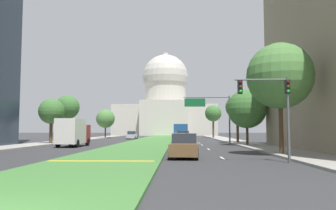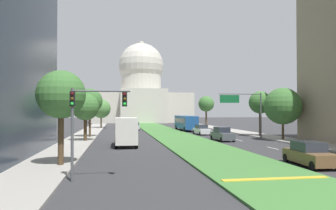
# 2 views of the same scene
# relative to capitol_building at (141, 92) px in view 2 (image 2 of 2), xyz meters

# --- Properties ---
(ground_plane) EXTENTS (260.00, 260.00, 0.00)m
(ground_plane) POSITION_rel_capitol_building_xyz_m (0.00, -54.48, -10.67)
(ground_plane) COLOR #333335
(grass_median) EXTENTS (6.90, 99.17, 0.14)m
(grass_median) POSITION_rel_capitol_building_xyz_m (0.00, -59.99, -10.60)
(grass_median) COLOR #427A38
(grass_median) RESTS_ON ground_plane
(median_curb_nose) EXTENTS (6.21, 0.50, 0.04)m
(median_curb_nose) POSITION_rel_capitol_building_xyz_m (0.00, -97.04, -10.51)
(median_curb_nose) COLOR gold
(median_curb_nose) RESTS_ON grass_median
(lane_dashes_right) EXTENTS (0.16, 44.47, 0.01)m
(lane_dashes_right) POSITION_rel_capitol_building_xyz_m (7.56, -73.32, -10.66)
(lane_dashes_right) COLOR silver
(lane_dashes_right) RESTS_ON ground_plane
(sidewalk_left) EXTENTS (4.00, 99.17, 0.15)m
(sidewalk_left) POSITION_rel_capitol_building_xyz_m (-13.66, -65.50, -10.59)
(sidewalk_left) COLOR #9E9991
(sidewalk_left) RESTS_ON ground_plane
(sidewalk_right) EXTENTS (4.00, 99.17, 0.15)m
(sidewalk_right) POSITION_rel_capitol_building_xyz_m (13.66, -65.50, -10.59)
(sidewalk_right) COLOR #9E9991
(sidewalk_right) RESTS_ON ground_plane
(capitol_building) EXTENTS (34.26, 25.54, 29.10)m
(capitol_building) POSITION_rel_capitol_building_xyz_m (0.00, 0.00, 0.00)
(capitol_building) COLOR beige
(capitol_building) RESTS_ON ground_plane
(traffic_light_near_left) EXTENTS (3.34, 0.35, 5.20)m
(traffic_light_near_left) POSITION_rel_capitol_building_xyz_m (-10.32, -95.28, -6.87)
(traffic_light_near_left) COLOR #515456
(traffic_light_near_left) RESTS_ON ground_plane
(overhead_guide_sign) EXTENTS (6.27, 0.20, 6.50)m
(overhead_guide_sign) POSITION_rel_capitol_building_xyz_m (8.99, -71.61, -5.99)
(overhead_guide_sign) COLOR #515456
(overhead_guide_sign) RESTS_ON ground_plane
(street_tree_left_near) EXTENTS (3.42, 3.42, 6.80)m
(street_tree_left_near) POSITION_rel_capitol_building_xyz_m (-12.60, -90.29, -5.63)
(street_tree_left_near) COLOR #4C3823
(street_tree_left_near) RESTS_ON ground_plane
(street_tree_left_mid) EXTENTS (3.44, 3.44, 6.17)m
(street_tree_left_mid) POSITION_rel_capitol_building_xyz_m (-12.67, -71.93, -6.26)
(street_tree_left_mid) COLOR #4C3823
(street_tree_left_mid) RESTS_ON ground_plane
(street_tree_right_mid) EXTENTS (4.89, 4.89, 7.02)m
(street_tree_right_mid) POSITION_rel_capitol_building_xyz_m (13.10, -74.46, -6.10)
(street_tree_right_mid) COLOR #4C3823
(street_tree_right_mid) RESTS_ON ground_plane
(street_tree_left_far) EXTENTS (3.68, 3.68, 7.24)m
(street_tree_left_far) POSITION_rel_capitol_building_xyz_m (-12.62, -65.64, -5.29)
(street_tree_left_far) COLOR #4C3823
(street_tree_left_far) RESTS_ON ground_plane
(street_tree_right_far) EXTENTS (3.46, 3.46, 6.97)m
(street_tree_right_far) POSITION_rel_capitol_building_xyz_m (13.10, -67.75, -5.47)
(street_tree_right_far) COLOR #4C3823
(street_tree_right_far) RESTS_ON ground_plane
(street_tree_left_distant) EXTENTS (4.26, 4.26, 6.57)m
(street_tree_left_distant) POSITION_rel_capitol_building_xyz_m (-12.19, -40.41, -6.23)
(street_tree_left_distant) COLOR #4C3823
(street_tree_left_distant) RESTS_ON ground_plane
(street_tree_right_distant) EXTENTS (3.75, 3.75, 7.51)m
(street_tree_right_distant) POSITION_rel_capitol_building_xyz_m (12.46, -40.34, -5.08)
(street_tree_right_distant) COLOR #4C3823
(street_tree_right_distant) RESTS_ON ground_plane
(sedan_lead_stopped) EXTENTS (2.22, 4.71, 1.72)m
(sedan_lead_stopped) POSITION_rel_capitol_building_xyz_m (4.93, -92.72, -9.86)
(sedan_lead_stopped) COLOR brown
(sedan_lead_stopped) RESTS_ON ground_plane
(sedan_midblock) EXTENTS (2.01, 4.59, 1.83)m
(sedan_midblock) POSITION_rel_capitol_building_xyz_m (5.00, -73.54, -9.82)
(sedan_midblock) COLOR #4C5156
(sedan_midblock) RESTS_ON ground_plane
(sedan_distant) EXTENTS (2.05, 4.49, 1.67)m
(sedan_distant) POSITION_rel_capitol_building_xyz_m (5.21, -62.59, -9.88)
(sedan_distant) COLOR silver
(sedan_distant) RESTS_ON ground_plane
(sedan_far_horizon) EXTENTS (1.89, 4.16, 1.62)m
(sedan_far_horizon) POSITION_rel_capitol_building_xyz_m (-4.98, -48.14, -9.90)
(sedan_far_horizon) COLOR #BCBCC1
(sedan_far_horizon) RESTS_ON ground_plane
(box_truck_delivery) EXTENTS (2.40, 6.40, 3.20)m
(box_truck_delivery) POSITION_rel_capitol_building_xyz_m (-7.70, -78.06, -8.99)
(box_truck_delivery) COLOR maroon
(box_truck_delivery) RESTS_ON ground_plane
(city_bus) EXTENTS (2.62, 11.00, 2.95)m
(city_bus) POSITION_rel_capitol_building_xyz_m (4.93, -51.68, -8.90)
(city_bus) COLOR #1E4C8C
(city_bus) RESTS_ON ground_plane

